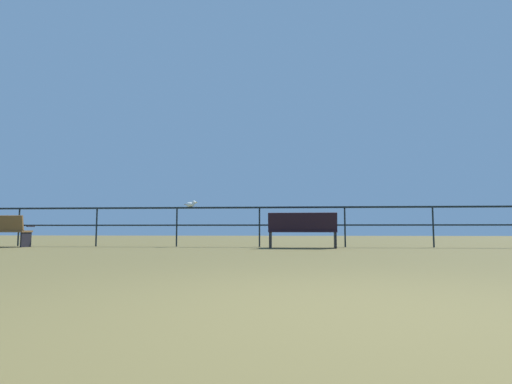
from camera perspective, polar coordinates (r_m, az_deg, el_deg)
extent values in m
plane|color=brown|center=(2.45, 13.60, -16.26)|extent=(60.00, 60.00, 0.00)
cube|color=black|center=(11.45, 6.33, -2.12)|extent=(21.05, 0.05, 0.05)
cube|color=black|center=(11.43, 6.36, -4.57)|extent=(21.05, 0.04, 0.04)
cylinder|color=black|center=(13.85, -29.98, -4.24)|extent=(0.04, 0.04, 1.09)
cylinder|color=black|center=(12.67, -21.20, -4.56)|extent=(0.04, 0.04, 1.09)
cylinder|color=black|center=(11.85, -10.91, -4.80)|extent=(0.04, 0.04, 1.09)
cylinder|color=black|center=(11.45, 0.48, -4.88)|extent=(0.04, 0.04, 1.09)
cylinder|color=black|center=(11.53, 12.20, -4.76)|extent=(0.04, 0.04, 1.09)
cylinder|color=black|center=(12.07, 23.31, -4.47)|extent=(0.04, 0.04, 1.09)
cube|color=black|center=(12.90, -29.23, -5.72)|extent=(0.05, 0.41, 0.43)
cube|color=black|center=(13.05, -28.70, -4.18)|extent=(0.04, 0.32, 0.04)
cube|color=black|center=(10.78, 6.45, -5.42)|extent=(1.76, 0.57, 0.05)
cube|color=black|center=(10.54, 6.43, -4.14)|extent=(1.75, 0.19, 0.47)
cube|color=black|center=(10.81, 10.90, -6.50)|extent=(0.06, 0.46, 0.43)
cube|color=black|center=(11.01, 10.79, -4.63)|extent=(0.05, 0.36, 0.04)
cube|color=black|center=(10.81, 2.02, -6.59)|extent=(0.06, 0.46, 0.43)
cube|color=black|center=(11.01, 2.09, -4.72)|extent=(0.05, 0.36, 0.04)
ellipsoid|color=silver|center=(11.78, -9.10, -1.73)|extent=(0.27, 0.20, 0.13)
ellipsoid|color=gray|center=(11.78, -9.10, -1.64)|extent=(0.24, 0.16, 0.05)
sphere|color=silver|center=(11.79, -8.57, -1.45)|extent=(0.11, 0.11, 0.11)
cone|color=gold|center=(11.79, -8.21, -1.46)|extent=(0.06, 0.06, 0.04)
cube|color=gray|center=(11.77, -9.75, -1.69)|extent=(0.10, 0.08, 0.02)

